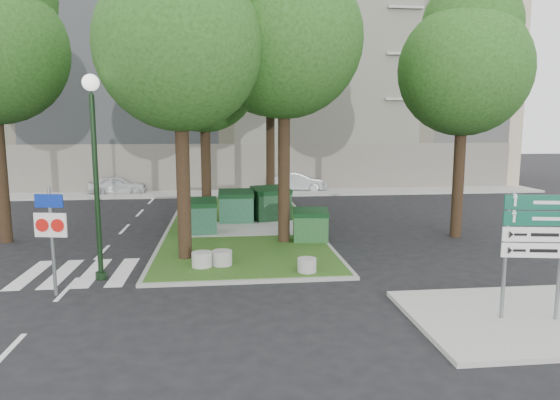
{
  "coord_description": "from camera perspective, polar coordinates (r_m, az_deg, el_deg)",
  "views": [
    {
      "loc": [
        -0.18,
        -13.67,
        4.43
      ],
      "look_at": [
        1.62,
        2.4,
        2.0
      ],
      "focal_mm": 32.0,
      "sensor_mm": 36.0,
      "label": 1
    }
  ],
  "objects": [
    {
      "name": "tree_median_near_right",
      "position": [
        18.71,
        0.73,
        19.5
      ],
      "size": [
        5.6,
        5.6,
        11.46
      ],
      "color": "black",
      "rests_on": "ground"
    },
    {
      "name": "sidewalk_corner",
      "position": [
        12.93,
        25.84,
        -12.09
      ],
      "size": [
        5.0,
        4.0,
        0.12
      ],
      "primitive_type": "cube",
      "color": "#999993",
      "rests_on": "ground"
    },
    {
      "name": "tree_median_near_left",
      "position": [
        16.53,
        -11.14,
        18.45
      ],
      "size": [
        5.2,
        5.2,
        10.53
      ],
      "color": "black",
      "rests_on": "ground"
    },
    {
      "name": "litter_bin",
      "position": [
        26.31,
        -1.92,
        -0.09
      ],
      "size": [
        0.42,
        0.42,
        0.73
      ],
      "primitive_type": "cylinder",
      "color": "gold",
      "rests_on": "median_island"
    },
    {
      "name": "car_silver",
      "position": [
        33.74,
        1.96,
        2.1
      ],
      "size": [
        4.06,
        1.79,
        1.3
      ],
      "primitive_type": "imported",
      "rotation": [
        0.0,
        0.0,
        1.46
      ],
      "color": "#A5A7AD",
      "rests_on": "ground"
    },
    {
      "name": "street_lamp",
      "position": [
        14.96,
        -20.44,
        5.06
      ],
      "size": [
        0.46,
        0.46,
        5.82
      ],
      "color": "black",
      "rests_on": "ground"
    },
    {
      "name": "directional_sign",
      "position": [
        12.33,
        27.07,
        -3.8
      ],
      "size": [
        1.39,
        0.31,
        2.82
      ],
      "rotation": [
        0.0,
        0.0,
        -0.18
      ],
      "color": "slate",
      "rests_on": "sidewalk_corner"
    },
    {
      "name": "building_sidewalk",
      "position": [
        32.46,
        -6.02,
        0.76
      ],
      "size": [
        42.0,
        3.0,
        0.12
      ],
      "primitive_type": "cube",
      "color": "#999993",
      "rests_on": "ground"
    },
    {
      "name": "dumpster_a",
      "position": [
        20.31,
        -9.37,
        -1.87
      ],
      "size": [
        1.58,
        1.16,
        1.41
      ],
      "rotation": [
        0.0,
        0.0,
        0.06
      ],
      "color": "#0F3721",
      "rests_on": "median_island"
    },
    {
      "name": "tree_median_far",
      "position": [
        26.13,
        -0.94,
        17.1
      ],
      "size": [
        5.8,
        5.8,
        11.93
      ],
      "color": "black",
      "rests_on": "ground"
    },
    {
      "name": "traffic_sign_pole",
      "position": [
        14.16,
        -24.67,
        -2.8
      ],
      "size": [
        0.85,
        0.21,
        2.86
      ],
      "rotation": [
        0.0,
        0.0,
        -0.19
      ],
      "color": "slate",
      "rests_on": "ground"
    },
    {
      "name": "tree_median_mid",
      "position": [
        22.88,
        -8.47,
        14.85
      ],
      "size": [
        4.8,
        4.8,
        9.99
      ],
      "color": "black",
      "rests_on": "ground"
    },
    {
      "name": "ground",
      "position": [
        14.37,
        -5.43,
        -9.45
      ],
      "size": [
        120.0,
        120.0,
        0.0
      ],
      "primitive_type": "plane",
      "color": "black",
      "rests_on": "ground"
    },
    {
      "name": "median_kerb",
      "position": [
        22.11,
        -4.51,
        -2.9
      ],
      "size": [
        6.3,
        16.3,
        0.1
      ],
      "primitive_type": "cube",
      "color": "gray",
      "rests_on": "ground"
    },
    {
      "name": "car_white",
      "position": [
        33.75,
        -18.07,
        1.64
      ],
      "size": [
        3.74,
        1.75,
        1.24
      ],
      "primitive_type": "imported",
      "rotation": [
        0.0,
        0.0,
        1.65
      ],
      "color": "silver",
      "rests_on": "ground"
    },
    {
      "name": "zebra_crossing",
      "position": [
        16.19,
        -19.04,
        -7.78
      ],
      "size": [
        5.0,
        3.0,
        0.01
      ],
      "primitive_type": "cube",
      "color": "silver",
      "rests_on": "ground"
    },
    {
      "name": "tree_street_right",
      "position": [
        21.05,
        20.52,
        14.99
      ],
      "size": [
        5.0,
        5.0,
        10.06
      ],
      "color": "black",
      "rests_on": "ground"
    },
    {
      "name": "dumpster_b",
      "position": [
        22.45,
        -5.01,
        -0.74
      ],
      "size": [
        1.59,
        1.13,
        1.46
      ],
      "rotation": [
        0.0,
        0.0,
        -0.02
      ],
      "color": "#134329",
      "rests_on": "median_island"
    },
    {
      "name": "bollard_left",
      "position": [
        15.62,
        -8.9,
        -6.71
      ],
      "size": [
        0.63,
        0.63,
        0.45
      ],
      "primitive_type": "cylinder",
      "color": "#9B9B96",
      "rests_on": "median_island"
    },
    {
      "name": "median_island",
      "position": [
        22.11,
        -4.51,
        -2.88
      ],
      "size": [
        6.0,
        16.0,
        0.12
      ],
      "primitive_type": "cube",
      "color": "#1C4012",
      "rests_on": "ground"
    },
    {
      "name": "dumpster_c",
      "position": [
        22.9,
        -1.03,
        -0.42
      ],
      "size": [
        1.93,
        1.59,
        1.55
      ],
      "rotation": [
        0.0,
        0.0,
        0.29
      ],
      "color": "#0F3417",
      "rests_on": "median_island"
    },
    {
      "name": "dumpster_d",
      "position": [
        18.77,
        3.5,
        -2.91
      ],
      "size": [
        1.41,
        1.06,
        1.23
      ],
      "rotation": [
        0.0,
        0.0,
        -0.11
      ],
      "color": "#134016",
      "rests_on": "median_island"
    },
    {
      "name": "bollard_mid",
      "position": [
        15.71,
        -6.65,
        -6.58
      ],
      "size": [
        0.63,
        0.63,
        0.45
      ],
      "primitive_type": "cylinder",
      "color": "gray",
      "rests_on": "median_island"
    },
    {
      "name": "apartment_building",
      "position": [
        39.83,
        -6.29,
        13.64
      ],
      "size": [
        41.0,
        12.0,
        16.0
      ],
      "primitive_type": "cube",
      "color": "tan",
      "rests_on": "ground"
    },
    {
      "name": "bollard_right",
      "position": [
        14.94,
        3.09,
        -7.42
      ],
      "size": [
        0.57,
        0.57,
        0.4
      ],
      "primitive_type": "cylinder",
      "color": "gray",
      "rests_on": "median_island"
    }
  ]
}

